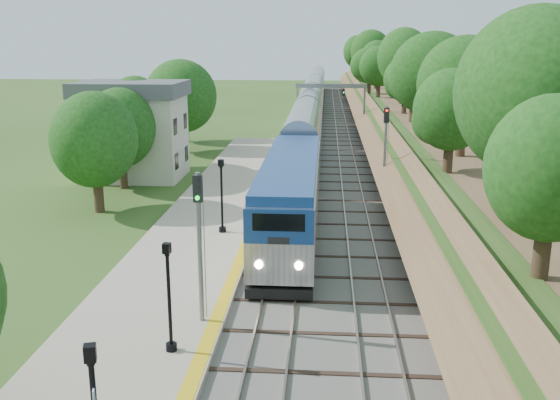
# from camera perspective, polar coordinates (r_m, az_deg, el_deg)

# --- Properties ---
(ground) EXTENTS (320.00, 320.00, 0.00)m
(ground) POSITION_cam_1_polar(r_m,az_deg,el_deg) (23.40, -1.03, -14.44)
(ground) COLOR #2D4C19
(ground) RESTS_ON ground
(trackbed) EXTENTS (9.50, 170.00, 0.28)m
(trackbed) POSITION_cam_1_polar(r_m,az_deg,el_deg) (81.18, 4.23, 6.47)
(trackbed) COLOR #4C4944
(trackbed) RESTS_ON ground
(platform) EXTENTS (6.40, 68.00, 0.38)m
(platform) POSITION_cam_1_polar(r_m,az_deg,el_deg) (38.71, -6.58, -2.32)
(platform) COLOR #A69B86
(platform) RESTS_ON ground
(yellow_stripe) EXTENTS (0.55, 68.00, 0.01)m
(yellow_stripe) POSITION_cam_1_polar(r_m,az_deg,el_deg) (38.24, -2.39, -2.14)
(yellow_stripe) COLOR gold
(yellow_stripe) RESTS_ON platform
(embankment) EXTENTS (10.64, 170.00, 11.70)m
(embankment) POSITION_cam_1_polar(r_m,az_deg,el_deg) (81.38, 10.19, 7.65)
(embankment) COLOR brown
(embankment) RESTS_ON ground
(station_building) EXTENTS (8.60, 6.60, 8.00)m
(station_building) POSITION_cam_1_polar(r_m,az_deg,el_deg) (53.34, -13.29, 6.31)
(station_building) COLOR beige
(station_building) RESTS_ON ground
(signal_gantry) EXTENTS (8.40, 0.38, 6.20)m
(signal_gantry) POSITION_cam_1_polar(r_m,az_deg,el_deg) (75.67, 4.65, 9.51)
(signal_gantry) COLOR slate
(signal_gantry) RESTS_ON ground
(trees_behind_platform) EXTENTS (7.82, 53.32, 7.21)m
(trees_behind_platform) POSITION_cam_1_polar(r_m,az_deg,el_deg) (43.62, -13.37, 5.14)
(trees_behind_platform) COLOR #332316
(trees_behind_platform) RESTS_ON ground
(train) EXTENTS (3.08, 123.34, 4.52)m
(train) POSITION_cam_1_polar(r_m,az_deg,el_deg) (86.34, 2.92, 8.47)
(train) COLOR black
(train) RESTS_ON trackbed
(lamppost_mid) EXTENTS (0.40, 0.40, 4.09)m
(lamppost_mid) POSITION_cam_1_polar(r_m,az_deg,el_deg) (22.79, -10.08, -9.31)
(lamppost_mid) COLOR black
(lamppost_mid) RESTS_ON platform
(lamppost_far) EXTENTS (0.43, 0.43, 4.31)m
(lamppost_far) POSITION_cam_1_polar(r_m,az_deg,el_deg) (36.19, -5.34, -0.01)
(lamppost_far) COLOR black
(lamppost_far) RESTS_ON platform
(signal_platform) EXTENTS (0.36, 0.28, 6.06)m
(signal_platform) POSITION_cam_1_polar(r_m,az_deg,el_deg) (24.34, -7.40, -2.87)
(signal_platform) COLOR slate
(signal_platform) RESTS_ON platform
(signal_farside) EXTENTS (0.36, 0.29, 6.65)m
(signal_farside) POSITION_cam_1_polar(r_m,az_deg,el_deg) (45.28, 9.61, 5.21)
(signal_farside) COLOR slate
(signal_farside) RESTS_ON ground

